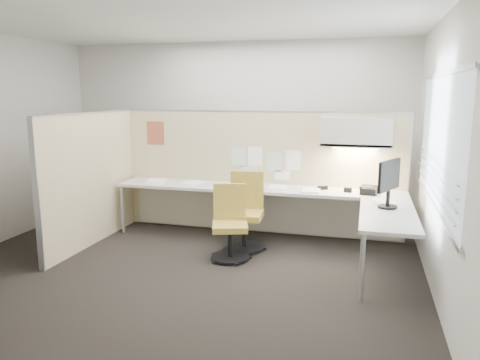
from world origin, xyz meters
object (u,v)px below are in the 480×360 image
(chair_right, at_px, (245,214))
(phone, at_px, (368,190))
(monitor, at_px, (389,181))
(chair_left, at_px, (230,225))
(desk, at_px, (279,200))

(chair_right, bearing_deg, phone, 9.45)
(monitor, bearing_deg, chair_right, 105.07)
(chair_left, height_order, chair_right, chair_right)
(monitor, height_order, phone, monitor)
(chair_left, distance_m, chair_right, 0.43)
(chair_left, bearing_deg, chair_right, 60.95)
(chair_right, height_order, monitor, monitor)
(desk, height_order, chair_left, chair_left)
(desk, height_order, chair_right, chair_right)
(chair_right, relative_size, monitor, 1.81)
(chair_left, bearing_deg, phone, 8.85)
(phone, bearing_deg, chair_left, -144.32)
(chair_left, relative_size, phone, 3.82)
(chair_right, distance_m, phone, 1.62)
(phone, bearing_deg, chair_right, -156.75)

